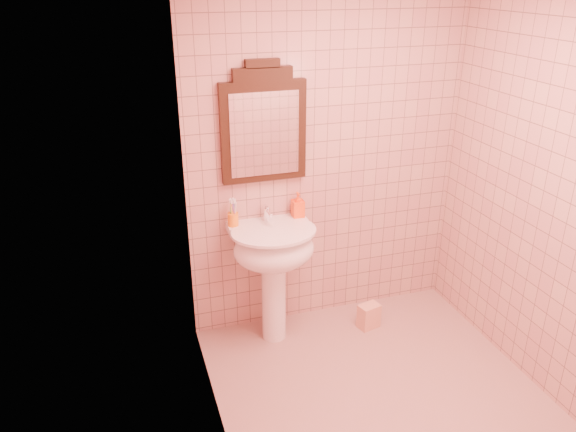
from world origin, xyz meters
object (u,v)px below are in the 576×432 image
object	(u,v)px
mirror	(264,127)
toothbrush_cup	(233,219)
towel	(369,316)
soap_dispenser	(298,205)
pedestal_sink	(274,256)

from	to	relation	value
mirror	toothbrush_cup	distance (m)	0.65
mirror	toothbrush_cup	bearing A→B (deg)	-167.66
towel	soap_dispenser	bearing A→B (deg)	151.83
soap_dispenser	towel	world-z (taller)	soap_dispenser
pedestal_sink	mirror	bearing A→B (deg)	90.00
pedestal_sink	mirror	xyz separation A→B (m)	(-0.00, 0.20, 0.86)
pedestal_sink	soap_dispenser	bearing A→B (deg)	35.09
pedestal_sink	towel	bearing A→B (deg)	-7.80
toothbrush_cup	soap_dispenser	distance (m)	0.47
pedestal_sink	soap_dispenser	xyz separation A→B (m)	(0.23, 0.16, 0.29)
mirror	towel	bearing A→B (deg)	-22.89
toothbrush_cup	towel	bearing A→B (deg)	-14.55
pedestal_sink	mirror	world-z (taller)	mirror
soap_dispenser	towel	distance (m)	1.02
mirror	towel	size ratio (longest dim) A/B	4.28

